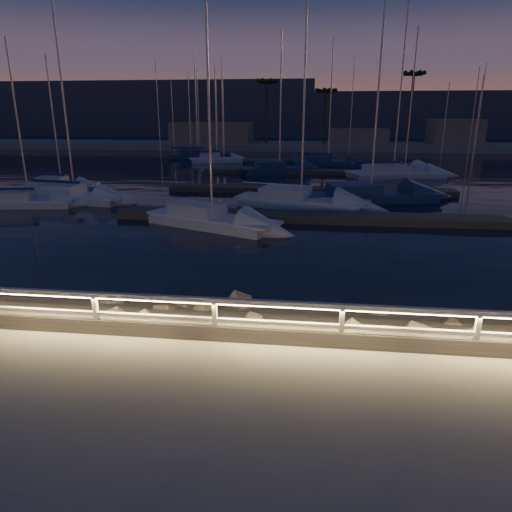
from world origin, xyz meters
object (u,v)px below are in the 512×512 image
object	(u,v)px
sailboat_a	(27,201)
sailboat_l	(391,172)
sailboat_c	(298,200)
sailboat_h	(367,195)
sailboat_f	(72,195)
sailboat_b	(209,218)
sailboat_k	(326,162)
sailboat_n	(196,155)
guard_rail	(296,313)
sailboat_i	(215,159)
sailboat_j	(277,169)
sailboat_e	(60,184)
sailboat_g	(402,173)

from	to	relation	value
sailboat_a	sailboat_l	world-z (taller)	sailboat_l
sailboat_c	sailboat_h	bearing A→B (deg)	42.99
sailboat_c	sailboat_f	distance (m)	15.65
sailboat_b	sailboat_k	world-z (taller)	sailboat_k
sailboat_a	sailboat_c	bearing A→B (deg)	-2.09
sailboat_k	sailboat_n	size ratio (longest dim) A/B	1.01
guard_rail	sailboat_c	bearing A→B (deg)	91.79
sailboat_a	sailboat_i	size ratio (longest dim) A/B	0.88
guard_rail	sailboat_k	xyz separation A→B (m)	(1.83, 45.70, -0.94)
sailboat_k	sailboat_i	bearing A→B (deg)	169.05
guard_rail	sailboat_h	xyz separation A→B (m)	(4.10, 22.43, -0.92)
sailboat_j	sailboat_b	bearing A→B (deg)	-116.88
sailboat_a	sailboat_j	bearing A→B (deg)	44.25
sailboat_b	sailboat_l	distance (m)	26.00
sailboat_a	sailboat_e	bearing A→B (deg)	94.74
sailboat_f	sailboat_i	bearing A→B (deg)	91.19
sailboat_f	sailboat_c	bearing A→B (deg)	9.68
sailboat_a	sailboat_j	distance (m)	25.06
sailboat_c	sailboat_i	xyz separation A→B (m)	(-11.47, 28.44, -0.02)
sailboat_c	sailboat_n	size ratio (longest dim) A/B	1.06
sailboat_b	sailboat_h	xyz separation A→B (m)	(9.33, 8.45, 0.02)
sailboat_h	sailboat_l	world-z (taller)	sailboat_h
sailboat_k	sailboat_n	distance (m)	19.56
sailboat_g	sailboat_n	xyz separation A→B (m)	(-24.92, 17.41, 0.03)
sailboat_b	sailboat_i	xyz separation A→B (m)	(-6.87, 34.45, -0.01)
sailboat_b	sailboat_l	size ratio (longest dim) A/B	0.82
sailboat_f	sailboat_k	bearing A→B (deg)	64.41
sailboat_f	sailboat_i	world-z (taller)	sailboat_f
sailboat_g	sailboat_a	bearing A→B (deg)	-146.97
sailboat_j	sailboat_e	bearing A→B (deg)	-164.91
sailboat_n	sailboat_f	bearing A→B (deg)	-101.08
sailboat_l	sailboat_i	bearing A→B (deg)	126.95
guard_rail	sailboat_f	world-z (taller)	sailboat_f
sailboat_h	sailboat_f	bearing A→B (deg)	171.88
sailboat_b	sailboat_n	size ratio (longest dim) A/B	0.95
sailboat_k	sailboat_c	bearing A→B (deg)	-95.27
sailboat_e	sailboat_n	bearing A→B (deg)	84.45
guard_rail	sailboat_l	xyz separation A→B (m)	(7.91, 36.43, -0.92)
sailboat_f	sailboat_j	size ratio (longest dim) A/B	0.95
sailboat_g	sailboat_h	bearing A→B (deg)	-110.38
guard_rail	sailboat_g	world-z (taller)	sailboat_g
guard_rail	sailboat_c	distance (m)	20.02
guard_rail	sailboat_a	world-z (taller)	sailboat_a
sailboat_e	guard_rail	bearing A→B (deg)	-48.65
sailboat_f	sailboat_k	distance (m)	31.47
sailboat_i	sailboat_j	world-z (taller)	sailboat_j
sailboat_h	sailboat_j	bearing A→B (deg)	100.56
sailboat_l	sailboat_c	bearing A→B (deg)	-139.54
sailboat_a	sailboat_n	xyz separation A→B (m)	(2.37, 36.00, 0.06)
sailboat_l	sailboat_b	bearing A→B (deg)	-142.43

